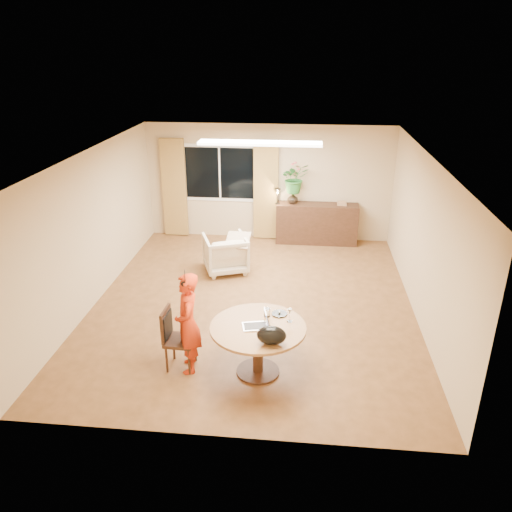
{
  "coord_description": "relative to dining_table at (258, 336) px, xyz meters",
  "views": [
    {
      "loc": [
        0.83,
        -7.68,
        4.22
      ],
      "look_at": [
        0.07,
        -0.2,
        0.98
      ],
      "focal_mm": 35.0,
      "sensor_mm": 36.0,
      "label": 1
    }
  ],
  "objects": [
    {
      "name": "floor",
      "position": [
        -0.28,
        1.98,
        -0.58
      ],
      "size": [
        6.5,
        6.5,
        0.0
      ],
      "primitive_type": "plane",
      "color": "brown",
      "rests_on": "ground"
    },
    {
      "name": "ceiling",
      "position": [
        -0.28,
        1.98,
        2.02
      ],
      "size": [
        6.5,
        6.5,
        0.0
      ],
      "primitive_type": "plane",
      "rotation": [
        3.14,
        0.0,
        0.0
      ],
      "color": "white",
      "rests_on": "wall_back"
    },
    {
      "name": "wall_back",
      "position": [
        -0.28,
        5.23,
        0.72
      ],
      "size": [
        5.5,
        0.0,
        5.5
      ],
      "primitive_type": "plane",
      "rotation": [
        1.57,
        0.0,
        0.0
      ],
      "color": "tan",
      "rests_on": "floor"
    },
    {
      "name": "wall_left",
      "position": [
        -3.03,
        1.98,
        0.72
      ],
      "size": [
        0.0,
        6.5,
        6.5
      ],
      "primitive_type": "plane",
      "rotation": [
        1.57,
        0.0,
        1.57
      ],
      "color": "tan",
      "rests_on": "floor"
    },
    {
      "name": "wall_right",
      "position": [
        2.47,
        1.98,
        0.72
      ],
      "size": [
        0.0,
        6.5,
        6.5
      ],
      "primitive_type": "plane",
      "rotation": [
        1.57,
        0.0,
        -1.57
      ],
      "color": "tan",
      "rests_on": "floor"
    },
    {
      "name": "window",
      "position": [
        -1.38,
        5.21,
        0.92
      ],
      "size": [
        1.7,
        0.03,
        1.3
      ],
      "color": "white",
      "rests_on": "wall_back"
    },
    {
      "name": "curtain_left",
      "position": [
        -2.43,
        5.14,
        0.57
      ],
      "size": [
        0.55,
        0.08,
        2.25
      ],
      "primitive_type": "cube",
      "color": "brown",
      "rests_on": "wall_back"
    },
    {
      "name": "curtain_right",
      "position": [
        -0.33,
        5.14,
        0.57
      ],
      "size": [
        0.55,
        0.08,
        2.25
      ],
      "primitive_type": "cube",
      "color": "brown",
      "rests_on": "wall_back"
    },
    {
      "name": "ceiling_panel",
      "position": [
        -0.28,
        3.18,
        1.99
      ],
      "size": [
        2.2,
        0.35,
        0.05
      ],
      "primitive_type": "cube",
      "color": "white",
      "rests_on": "ceiling"
    },
    {
      "name": "dining_table",
      "position": [
        0.0,
        0.0,
        0.0
      ],
      "size": [
        1.29,
        1.29,
        0.74
      ],
      "color": "brown",
      "rests_on": "floor"
    },
    {
      "name": "dining_chair",
      "position": [
        -1.08,
        0.03,
        -0.13
      ],
      "size": [
        0.45,
        0.42,
        0.9
      ],
      "primitive_type": null,
      "rotation": [
        0.0,
        0.0,
        -0.05
      ],
      "color": "black",
      "rests_on": "floor"
    },
    {
      "name": "child",
      "position": [
        -0.95,
        0.0,
        0.15
      ],
      "size": [
        0.6,
        0.46,
        1.45
      ],
      "primitive_type": "imported",
      "rotation": [
        0.0,
        0.0,
        -1.33
      ],
      "color": "red",
      "rests_on": "floor"
    },
    {
      "name": "laptop",
      "position": [
        -0.04,
        -0.02,
        0.28
      ],
      "size": [
        0.4,
        0.31,
        0.24
      ],
      "primitive_type": null,
      "rotation": [
        0.0,
        0.0,
        0.22
      ],
      "color": "#B7B7BC",
      "rests_on": "dining_table"
    },
    {
      "name": "tumbler",
      "position": [
        0.1,
        0.28,
        0.22
      ],
      "size": [
        0.1,
        0.1,
        0.12
      ],
      "primitive_type": null,
      "rotation": [
        0.0,
        0.0,
        -0.3
      ],
      "color": "white",
      "rests_on": "dining_table"
    },
    {
      "name": "wine_glass",
      "position": [
        0.41,
        0.17,
        0.26
      ],
      "size": [
        0.08,
        0.08,
        0.2
      ],
      "primitive_type": null,
      "rotation": [
        0.0,
        0.0,
        0.21
      ],
      "color": "white",
      "rests_on": "dining_table"
    },
    {
      "name": "pot_lid",
      "position": [
        0.27,
        0.34,
        0.17
      ],
      "size": [
        0.27,
        0.27,
        0.04
      ],
      "primitive_type": null,
      "rotation": [
        0.0,
        0.0,
        -0.27
      ],
      "color": "white",
      "rests_on": "dining_table"
    },
    {
      "name": "handbag",
      "position": [
        0.21,
        -0.4,
        0.28
      ],
      "size": [
        0.4,
        0.27,
        0.25
      ],
      "primitive_type": null,
      "rotation": [
        0.0,
        0.0,
        -0.16
      ],
      "color": "black",
      "rests_on": "dining_table"
    },
    {
      "name": "armchair",
      "position": [
        -0.97,
        3.26,
        -0.2
      ],
      "size": [
        1.04,
        1.05,
        0.75
      ],
      "primitive_type": "imported",
      "rotation": [
        0.0,
        0.0,
        3.5
      ],
      "color": "beige",
      "rests_on": "floor"
    },
    {
      "name": "throw",
      "position": [
        -0.71,
        3.22,
        0.18
      ],
      "size": [
        0.46,
        0.56,
        0.03
      ],
      "primitive_type": null,
      "rotation": [
        0.0,
        0.0,
        -0.03
      ],
      "color": "beige",
      "rests_on": "armchair"
    },
    {
      "name": "sideboard",
      "position": [
        0.84,
        4.99,
        -0.13
      ],
      "size": [
        1.81,
        0.44,
        0.91
      ],
      "primitive_type": "cube",
      "color": "black",
      "rests_on": "floor"
    },
    {
      "name": "vase",
      "position": [
        0.28,
        4.99,
        0.45
      ],
      "size": [
        0.28,
        0.28,
        0.25
      ],
      "primitive_type": "imported",
      "rotation": [
        0.0,
        0.0,
        0.18
      ],
      "color": "black",
      "rests_on": "sideboard"
    },
    {
      "name": "bouquet",
      "position": [
        0.31,
        4.99,
        0.91
      ],
      "size": [
        0.72,
        0.67,
        0.66
      ],
      "primitive_type": "imported",
      "rotation": [
        0.0,
        0.0,
        0.3
      ],
      "color": "#296D2D",
      "rests_on": "vase"
    },
    {
      "name": "book_stack",
      "position": [
        1.37,
        4.99,
        0.37
      ],
      "size": [
        0.23,
        0.18,
        0.09
      ],
      "primitive_type": null,
      "rotation": [
        0.0,
        0.0,
        -0.14
      ],
      "color": "#95694C",
      "rests_on": "sideboard"
    },
    {
      "name": "desk_lamp",
      "position": [
        -0.05,
        4.94,
        0.51
      ],
      "size": [
        0.19,
        0.19,
        0.36
      ],
      "primitive_type": null,
      "rotation": [
        0.0,
        0.0,
        -0.3
      ],
      "color": "black",
      "rests_on": "sideboard"
    }
  ]
}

